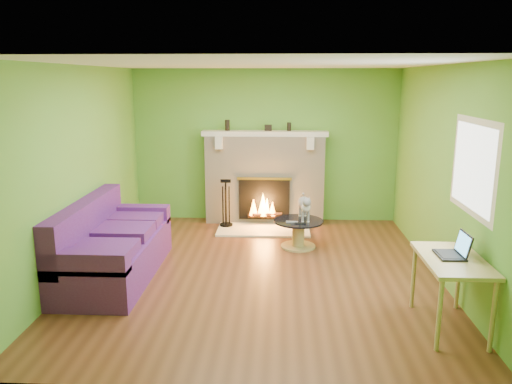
{
  "coord_description": "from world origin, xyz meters",
  "views": [
    {
      "loc": [
        0.26,
        -6.03,
        2.44
      ],
      "look_at": [
        -0.05,
        0.4,
        0.97
      ],
      "focal_mm": 35.0,
      "sensor_mm": 36.0,
      "label": 1
    }
  ],
  "objects_px": {
    "coffee_table": "(298,232)",
    "desk": "(452,267)",
    "sofa": "(110,248)",
    "cat": "(304,206)"
  },
  "relations": [
    {
      "from": "sofa",
      "to": "desk",
      "type": "bearing_deg",
      "value": -16.99
    },
    {
      "from": "desk",
      "to": "cat",
      "type": "bearing_deg",
      "value": 118.78
    },
    {
      "from": "sofa",
      "to": "cat",
      "type": "height_order",
      "value": "sofa"
    },
    {
      "from": "coffee_table",
      "to": "desk",
      "type": "xyz_separation_m",
      "value": [
        1.41,
        -2.37,
        0.41
      ]
    },
    {
      "from": "sofa",
      "to": "coffee_table",
      "type": "bearing_deg",
      "value": 26.78
    },
    {
      "from": "coffee_table",
      "to": "cat",
      "type": "height_order",
      "value": "cat"
    },
    {
      "from": "sofa",
      "to": "coffee_table",
      "type": "relative_size",
      "value": 2.94
    },
    {
      "from": "coffee_table",
      "to": "desk",
      "type": "distance_m",
      "value": 2.79
    },
    {
      "from": "desk",
      "to": "cat",
      "type": "distance_m",
      "value": 2.76
    },
    {
      "from": "coffee_table",
      "to": "desk",
      "type": "bearing_deg",
      "value": -59.27
    }
  ]
}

